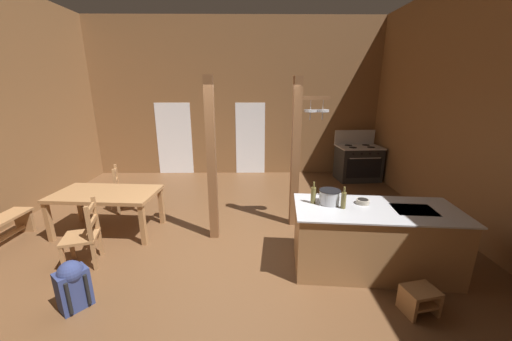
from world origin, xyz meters
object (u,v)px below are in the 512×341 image
(ladderback_chair_near_window, at_px, (84,235))
(mixing_bowl_on_counter, at_px, (363,201))
(kitchen_island, at_px, (373,239))
(ladderback_chair_by_post, at_px, (125,190))
(stove_range, at_px, (358,162))
(backpack, at_px, (73,284))
(bottle_tall_on_counter, at_px, (313,195))
(bottle_short_on_counter, at_px, (344,200))
(stockpot_on_counter, at_px, (330,197))
(dining_table, at_px, (106,197))
(step_stool, at_px, (420,298))

(ladderback_chair_near_window, xyz_separation_m, mixing_bowl_on_counter, (3.90, 0.01, 0.49))
(kitchen_island, height_order, ladderback_chair_by_post, ladderback_chair_by_post)
(stove_range, distance_m, backpack, 6.89)
(kitchen_island, bearing_deg, mixing_bowl_on_counter, 129.60)
(bottle_tall_on_counter, xyz_separation_m, bottle_short_on_counter, (0.36, -0.18, -0.00))
(ladderback_chair_near_window, bearing_deg, bottle_tall_on_counter, 0.72)
(ladderback_chair_by_post, height_order, stockpot_on_counter, stockpot_on_counter)
(dining_table, bearing_deg, ladderback_chair_by_post, 96.25)
(kitchen_island, relative_size, ladderback_chair_by_post, 2.36)
(kitchen_island, bearing_deg, dining_table, 164.91)
(dining_table, bearing_deg, backpack, -75.80)
(stockpot_on_counter, bearing_deg, backpack, -164.25)
(bottle_tall_on_counter, bearing_deg, stove_range, 62.30)
(bottle_short_on_counter, bearing_deg, kitchen_island, -1.34)
(stove_range, distance_m, bottle_short_on_counter, 4.44)
(stove_range, relative_size, ladderback_chair_near_window, 1.39)
(step_stool, bearing_deg, ladderback_chair_near_window, 166.97)
(stove_range, bearing_deg, bottle_tall_on_counter, -117.70)
(mixing_bowl_on_counter, distance_m, bottle_short_on_counter, 0.37)
(step_stool, height_order, stockpot_on_counter, stockpot_on_counter)
(ladderback_chair_near_window, distance_m, bottle_short_on_counter, 3.63)
(ladderback_chair_near_window, height_order, stockpot_on_counter, stockpot_on_counter)
(backpack, bearing_deg, mixing_bowl_on_counter, 13.78)
(dining_table, distance_m, bottle_tall_on_counter, 3.50)
(ladderback_chair_by_post, distance_m, mixing_bowl_on_counter, 4.58)
(ladderback_chair_by_post, height_order, backpack, ladderback_chair_by_post)
(bottle_short_on_counter, bearing_deg, stove_range, 67.58)
(ladderback_chair_near_window, xyz_separation_m, backpack, (0.33, -0.86, -0.14))
(stockpot_on_counter, bearing_deg, dining_table, 164.93)
(stockpot_on_counter, bearing_deg, kitchen_island, -15.21)
(ladderback_chair_near_window, xyz_separation_m, bottle_tall_on_counter, (3.22, 0.04, 0.58))
(step_stool, relative_size, dining_table, 0.23)
(step_stool, height_order, backpack, backpack)
(kitchen_island, distance_m, dining_table, 4.33)
(stove_range, height_order, bottle_tall_on_counter, stove_range)
(ladderback_chair_near_window, relative_size, ladderback_chair_by_post, 1.00)
(step_stool, relative_size, ladderback_chair_by_post, 0.43)
(kitchen_island, distance_m, bottle_tall_on_counter, 1.02)
(stove_range, distance_m, ladderback_chair_near_window, 6.57)
(ladderback_chair_by_post, bearing_deg, kitchen_island, -25.63)
(stove_range, relative_size, mixing_bowl_on_counter, 7.56)
(bottle_short_on_counter, bearing_deg, dining_table, 163.31)
(dining_table, height_order, ladderback_chair_by_post, ladderback_chair_by_post)
(stockpot_on_counter, height_order, bottle_short_on_counter, bottle_short_on_counter)
(step_stool, bearing_deg, mixing_bowl_on_counter, 109.50)
(ladderback_chair_by_post, distance_m, bottle_tall_on_counter, 3.97)
(backpack, bearing_deg, stockpot_on_counter, 15.75)
(backpack, bearing_deg, kitchen_island, 10.88)
(step_stool, relative_size, stockpot_on_counter, 1.14)
(ladderback_chair_near_window, xyz_separation_m, ladderback_chair_by_post, (-0.24, 1.90, 0.00))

